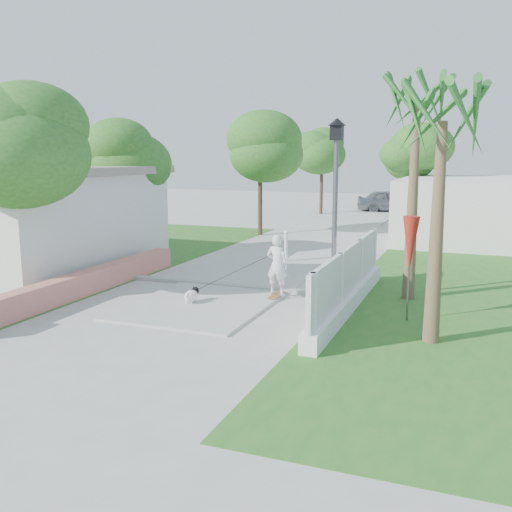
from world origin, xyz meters
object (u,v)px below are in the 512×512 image
at_px(street_lamp, 335,204).
at_px(dog, 192,295).
at_px(parked_car, 390,201).
at_px(patio_umbrella, 410,245).
at_px(skateboarder, 241,271).
at_px(bollard, 286,246).

distance_m(street_lamp, dog, 4.10).
height_order(dog, parked_car, parked_car).
height_order(street_lamp, parked_car, street_lamp).
relative_size(street_lamp, parked_car, 1.08).
bearing_deg(parked_car, patio_umbrella, 172.21).
bearing_deg(patio_umbrella, dog, -174.40).
relative_size(skateboarder, parked_car, 0.49).
relative_size(patio_umbrella, dog, 3.67).
relative_size(street_lamp, bollard, 4.07).
height_order(street_lamp, skateboarder, street_lamp).
bearing_deg(skateboarder, dog, 48.04).
height_order(street_lamp, dog, street_lamp).
bearing_deg(skateboarder, patio_umbrella, 179.02).
relative_size(patio_umbrella, parked_car, 0.56).
distance_m(bollard, parked_car, 18.73).
distance_m(skateboarder, dog, 1.38).
distance_m(street_lamp, bollard, 5.56).
xyz_separation_m(bollard, skateboarder, (0.50, -5.11, 0.14)).
height_order(patio_umbrella, parked_car, patio_umbrella).
xyz_separation_m(bollard, dog, (-0.43, -5.99, -0.35)).
relative_size(street_lamp, skateboarder, 2.20).
height_order(patio_umbrella, dog, patio_umbrella).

